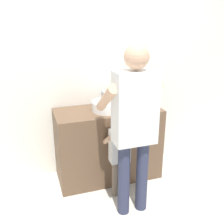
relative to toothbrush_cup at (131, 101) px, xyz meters
name	(u,v)px	position (x,y,z in m)	size (l,w,h in m)	color
ground_plane	(116,188)	(-0.31, -0.36, -0.95)	(14.00, 14.00, 0.00)	silver
back_wall	(100,66)	(-0.31, 0.26, 0.40)	(4.40, 0.08, 2.70)	silver
vanity_cabinet	(108,144)	(-0.31, -0.06, -0.50)	(1.25, 0.54, 0.89)	brown
sink_basin	(108,106)	(-0.31, -0.08, 0.00)	(0.39, 0.39, 0.11)	white
faucet	(103,98)	(-0.31, 0.15, 0.03)	(0.18, 0.14, 0.18)	#B7BABF
toothbrush_cup	(131,101)	(0.00, 0.00, 0.00)	(0.07, 0.07, 0.21)	silver
child_toddler	(119,150)	(-0.31, -0.46, -0.39)	(0.29, 0.29, 0.94)	#6B5B4C
adult_parent	(134,118)	(-0.27, -0.74, 0.08)	(0.53, 0.56, 1.72)	#2D334C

